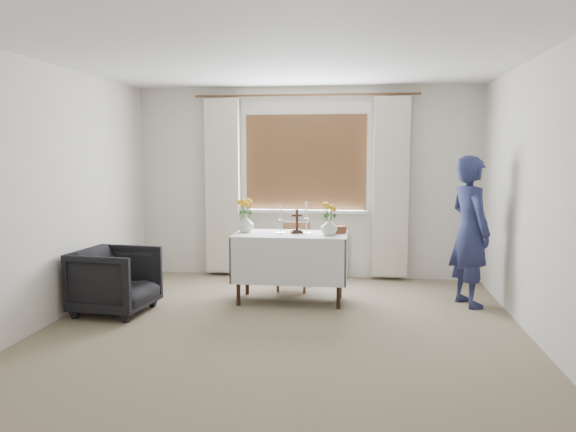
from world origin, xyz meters
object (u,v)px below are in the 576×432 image
object	(u,v)px
wooden_chair	(294,256)
wooden_cross	(297,221)
person	(470,231)
flower_vase_left	(246,223)
armchair	(115,281)
altar_table	(291,268)
flower_vase_right	(329,227)

from	to	relation	value
wooden_chair	wooden_cross	xyz separation A→B (m)	(0.09, -0.51, 0.49)
wooden_chair	person	distance (m)	2.05
person	flower_vase_left	size ratio (longest dim) A/B	8.38
flower_vase_left	armchair	bearing A→B (deg)	-148.82
altar_table	flower_vase_right	bearing A→B (deg)	-7.69
wooden_chair	flower_vase_right	xyz separation A→B (m)	(0.45, -0.60, 0.45)
flower_vase_left	altar_table	bearing A→B (deg)	-6.89
altar_table	armchair	distance (m)	1.86
wooden_cross	flower_vase_left	xyz separation A→B (m)	(-0.58, 0.03, -0.04)
flower_vase_left	flower_vase_right	size ratio (longest dim) A/B	1.03
person	armchair	bearing A→B (deg)	80.72
person	flower_vase_left	world-z (taller)	person
wooden_cross	flower_vase_right	distance (m)	0.37
altar_table	wooden_chair	size ratio (longest dim) A/B	1.53
wooden_chair	armchair	distance (m)	2.10
flower_vase_right	wooden_cross	bearing A→B (deg)	165.71
wooden_cross	wooden_chair	bearing A→B (deg)	79.62
altar_table	wooden_cross	world-z (taller)	wooden_cross
person	wooden_chair	bearing A→B (deg)	56.09
wooden_chair	person	bearing A→B (deg)	-7.86
armchair	flower_vase_left	size ratio (longest dim) A/B	3.86
wooden_cross	flower_vase_right	xyz separation A→B (m)	(0.36, -0.09, -0.04)
wooden_chair	flower_vase_right	size ratio (longest dim) A/B	4.33
altar_table	flower_vase_right	size ratio (longest dim) A/B	6.62
person	flower_vase_right	size ratio (longest dim) A/B	8.65
altar_table	person	distance (m)	1.98
altar_table	flower_vase_left	size ratio (longest dim) A/B	6.42
armchair	flower_vase_left	bearing A→B (deg)	-52.62
altar_table	armchair	bearing A→B (deg)	-158.77
wooden_cross	flower_vase_left	size ratio (longest dim) A/B	1.38
flower_vase_right	flower_vase_left	bearing A→B (deg)	172.75
armchair	wooden_cross	distance (m)	2.01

